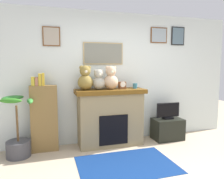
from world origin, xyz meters
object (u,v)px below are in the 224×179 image
fireplace (110,117)px  potted_plant (18,141)px  teddy_bear_tan (99,81)px  teddy_bear_cream (111,79)px  candle_jar (135,86)px  bookshelf (44,117)px  mantel_clock (122,85)px  tv_stand (167,129)px  teddy_bear_grey (85,79)px  television (168,111)px

fireplace → potted_plant: (-1.65, -0.10, -0.27)m
teddy_bear_tan → teddy_bear_cream: size_ratio=0.86×
candle_jar → teddy_bear_tan: bearing=-180.0°
potted_plant → candle_jar: 2.33m
bookshelf → mantel_clock: size_ratio=9.65×
tv_stand → mantel_clock: (-1.00, 0.04, 0.95)m
candle_jar → mantel_clock: 0.27m
tv_stand → candle_jar: candle_jar is taller
mantel_clock → teddy_bear_grey: (-0.72, 0.00, 0.13)m
fireplace → potted_plant: 1.67m
potted_plant → television: (2.89, 0.03, 0.31)m
television → teddy_bear_tan: bearing=178.2°
bookshelf → teddy_bear_grey: bearing=-4.2°
teddy_bear_cream → fireplace: bearing=114.6°
bookshelf → candle_jar: bearing=-1.8°
mantel_clock → television: bearing=-2.6°
fireplace → television: size_ratio=2.62×
candle_jar → potted_plant: bearing=-177.8°
television → teddy_bear_tan: teddy_bear_tan is taller
potted_plant → teddy_bear_grey: (1.17, 0.08, 1.02)m
tv_stand → teddy_bear_grey: teddy_bear_grey is taller
tv_stand → bookshelf: bearing=177.7°
potted_plant → mantel_clock: 2.09m
fireplace → candle_jar: (0.51, -0.02, 0.59)m
tv_stand → mantel_clock: 1.38m
candle_jar → teddy_bear_grey: teddy_bear_grey is taller
fireplace → teddy_bear_cream: size_ratio=3.01×
mantel_clock → teddy_bear_grey: size_ratio=0.32×
television → candle_jar: (-0.73, 0.05, 0.55)m
bookshelf → mantel_clock: bookshelf is taller
television → mantel_clock: size_ratio=3.49×
teddy_bear_grey → mantel_clock: bearing=-0.1°
bookshelf → potted_plant: size_ratio=1.36×
teddy_bear_tan → teddy_bear_grey: bearing=-180.0°
tv_stand → candle_jar: 1.18m
fireplace → bookshelf: 1.23m
teddy_bear_cream → television: bearing=-2.2°
bookshelf → teddy_bear_tan: bearing=-3.1°
potted_plant → teddy_bear_tan: bearing=3.3°
candle_jar → mantel_clock: (-0.27, -0.00, 0.02)m
potted_plant → teddy_bear_tan: size_ratio=2.71×
bookshelf → television: bookshelf is taller
potted_plant → bookshelf: bearing=17.7°
teddy_bear_tan → bookshelf: bearing=176.9°
potted_plant → television: potted_plant is taller
potted_plant → tv_stand: (2.89, 0.04, -0.06)m
candle_jar → mantel_clock: bearing=-179.6°
television → teddy_bear_cream: size_ratio=1.15×
bookshelf → candle_jar: bookshelf is taller
television → bookshelf: bearing=177.6°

